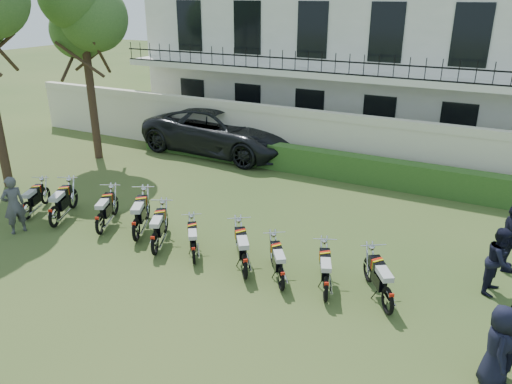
% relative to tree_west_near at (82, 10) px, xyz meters
% --- Properties ---
extents(ground, '(100.00, 100.00, 0.00)m').
position_rel_tree_west_near_xyz_m(ground, '(8.96, -5.00, -5.89)').
color(ground, '#314D1F').
rests_on(ground, ground).
extents(perimeter_wall, '(30.00, 0.35, 2.30)m').
position_rel_tree_west_near_xyz_m(perimeter_wall, '(8.96, 3.00, -4.72)').
color(perimeter_wall, beige).
rests_on(perimeter_wall, ground).
extents(hedge, '(18.00, 0.60, 1.00)m').
position_rel_tree_west_near_xyz_m(hedge, '(9.96, 2.20, -5.39)').
color(hedge, '#254C1B').
rests_on(hedge, ground).
extents(building, '(20.40, 9.60, 7.40)m').
position_rel_tree_west_near_xyz_m(building, '(8.96, 8.96, -2.18)').
color(building, silver).
rests_on(building, ground).
extents(tree_west_near, '(3.40, 3.20, 7.90)m').
position_rel_tree_west_near_xyz_m(tree_west_near, '(0.00, 0.00, 0.00)').
color(tree_west_near, '#473323').
rests_on(tree_west_near, ground).
extents(motorcycle_0, '(0.84, 1.71, 0.99)m').
position_rel_tree_west_near_xyz_m(motorcycle_0, '(2.54, -5.73, -5.43)').
color(motorcycle_0, black).
rests_on(motorcycle_0, ground).
extents(motorcycle_1, '(1.00, 1.92, 1.12)m').
position_rel_tree_west_near_xyz_m(motorcycle_1, '(3.72, -5.71, -5.37)').
color(motorcycle_1, black).
rests_on(motorcycle_1, ground).
extents(motorcycle_2, '(0.96, 1.83, 1.07)m').
position_rel_tree_west_near_xyz_m(motorcycle_2, '(5.25, -5.44, -5.39)').
color(motorcycle_2, black).
rests_on(motorcycle_2, ground).
extents(motorcycle_3, '(1.09, 1.91, 1.15)m').
position_rel_tree_west_near_xyz_m(motorcycle_3, '(6.45, -5.30, -5.36)').
color(motorcycle_3, black).
rests_on(motorcycle_3, ground).
extents(motorcycle_4, '(0.99, 1.82, 1.08)m').
position_rel_tree_west_near_xyz_m(motorcycle_4, '(7.41, -5.69, -5.39)').
color(motorcycle_4, black).
rests_on(motorcycle_4, ground).
extents(motorcycle_5, '(1.06, 1.44, 0.93)m').
position_rel_tree_west_near_xyz_m(motorcycle_5, '(8.58, -5.60, -5.46)').
color(motorcycle_5, black).
rests_on(motorcycle_5, ground).
extents(motorcycle_6, '(1.22, 1.67, 1.08)m').
position_rel_tree_west_near_xyz_m(motorcycle_6, '(10.09, -5.64, -5.39)').
color(motorcycle_6, black).
rests_on(motorcycle_6, ground).
extents(motorcycle_7, '(1.09, 1.51, 0.97)m').
position_rel_tree_west_near_xyz_m(motorcycle_7, '(11.09, -5.69, -5.44)').
color(motorcycle_7, black).
rests_on(motorcycle_7, ground).
extents(motorcycle_8, '(0.85, 1.72, 1.00)m').
position_rel_tree_west_near_xyz_m(motorcycle_8, '(12.16, -5.63, -5.43)').
color(motorcycle_8, black).
rests_on(motorcycle_8, ground).
extents(motorcycle_9, '(1.14, 1.68, 1.06)m').
position_rel_tree_west_near_xyz_m(motorcycle_9, '(13.51, -5.48, -5.40)').
color(motorcycle_9, black).
rests_on(motorcycle_9, ground).
extents(suv, '(7.12, 3.55, 1.94)m').
position_rel_tree_west_near_xyz_m(suv, '(4.23, 3.09, -4.92)').
color(suv, black).
rests_on(suv, ground).
extents(inspector, '(0.60, 0.73, 1.72)m').
position_rel_tree_west_near_xyz_m(inspector, '(2.99, -6.43, -5.03)').
color(inspector, '#505155').
rests_on(inspector, ground).
extents(officer_0, '(0.60, 0.84, 1.59)m').
position_rel_tree_west_near_xyz_m(officer_0, '(15.67, -6.67, -5.09)').
color(officer_0, black).
rests_on(officer_0, ground).
extents(officer_4, '(0.77, 0.90, 1.62)m').
position_rel_tree_west_near_xyz_m(officer_4, '(15.52, -3.42, -5.08)').
color(officer_4, black).
rests_on(officer_4, ground).
extents(officer_5, '(0.63, 1.10, 1.76)m').
position_rel_tree_west_near_xyz_m(officer_5, '(15.68, -2.21, -5.01)').
color(officer_5, black).
rests_on(officer_5, ground).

